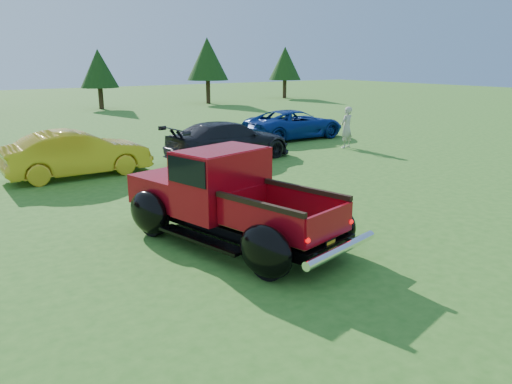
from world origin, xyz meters
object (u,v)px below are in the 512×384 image
Objects in this scene: tree_far_east at (285,63)px; show_car_grey at (229,141)px; tree_mid_right at (99,69)px; show_car_yellow at (78,154)px; spectator at (347,128)px; show_car_blue at (295,124)px; tree_east at (207,59)px; pickup_truck at (222,197)px.

show_car_grey is at bearing -132.05° from tree_far_east.
tree_mid_right is 0.97× the size of show_car_yellow.
show_car_blue is at bearing -99.44° from spectator.
show_car_yellow is at bearing -110.04° from tree_mid_right.
tree_east is 1.10× the size of show_car_blue.
pickup_truck is 7.64m from show_car_yellow.
spectator is (2.94, -22.90, -2.10)m from tree_mid_right.
pickup_truck is at bearing -119.20° from tree_east.
show_car_yellow is (-16.94, -21.27, -2.91)m from tree_east.
tree_far_east is at bearing 37.16° from pickup_truck.
show_car_blue is at bearing -78.07° from show_car_yellow.
tree_far_east is 27.93m from spectator.
show_car_grey is at bearing -117.89° from tree_east.
tree_far_east is at bearing 6.34° from tree_east.
tree_east is 1.12× the size of tree_far_east.
tree_east is at bearing -38.01° from show_car_yellow.
show_car_blue is at bearing -67.08° from show_car_grey.
tree_mid_right is 30.29m from pickup_truck.
pickup_truck is (-16.13, -28.87, -2.75)m from tree_east.
tree_mid_right is at bearing -19.51° from show_car_yellow.
spectator is (-6.06, -22.40, -2.78)m from tree_east.
show_car_grey is (-11.50, -21.73, -2.94)m from tree_east.
spectator is at bearing -100.51° from show_car_grey.
show_car_yellow is (-25.94, -22.27, -2.50)m from tree_far_east.
tree_mid_right is at bearing -9.83° from show_car_grey.
pickup_truck is at bearing -173.42° from show_car_yellow.
tree_east is 1.09× the size of show_car_grey.
tree_far_east reaches higher than spectator.
show_car_yellow reaches higher than show_car_grey.
show_car_yellow is 0.92× the size of show_car_blue.
spectator is (5.44, -0.68, 0.15)m from show_car_grey.
show_car_grey is (5.44, -0.46, -0.02)m from show_car_yellow.
show_car_grey reaches higher than show_car_blue.
show_car_yellow is 0.91× the size of show_car_grey.
show_car_yellow is (-7.94, -21.77, -2.23)m from tree_mid_right.
pickup_truck is at bearing -103.65° from tree_mid_right.
tree_east is 33.18m from pickup_truck.
tree_far_east is 39.10m from pickup_truck.
tree_east is 1.20× the size of show_car_yellow.
pickup_truck is (-25.13, -29.87, -2.34)m from tree_far_east.
spectator is at bearing -82.68° from tree_mid_right.
spectator reaches higher than show_car_grey.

